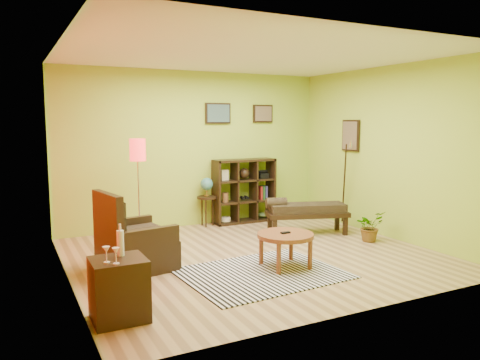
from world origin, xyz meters
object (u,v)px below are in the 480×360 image
armchair (133,246)px  potted_plant (370,230)px  floor_lamp (138,160)px  cube_shelf (245,191)px  globe_table (207,190)px  coffee_table (285,238)px  side_cabinet (119,289)px  bench (305,210)px

armchair → potted_plant: armchair is taller
floor_lamp → cube_shelf: (2.23, 0.78, -0.73)m
globe_table → armchair: bearing=-134.1°
coffee_table → potted_plant: (1.93, 0.53, -0.20)m
coffee_table → cube_shelf: bearing=73.4°
floor_lamp → globe_table: size_ratio=1.85×
side_cabinet → bench: size_ratio=0.63×
coffee_table → bench: bench is taller
coffee_table → floor_lamp: (-1.42, 1.93, 0.94)m
cube_shelf → globe_table: bearing=178.9°
coffee_table → side_cabinet: (-2.31, -0.67, -0.08)m
globe_table → cube_shelf: size_ratio=0.74×
side_cabinet → globe_table: 4.13m
globe_table → bench: 1.83m
globe_table → cube_shelf: 0.78m
armchair → globe_table: size_ratio=1.16×
coffee_table → armchair: size_ratio=0.72×
side_cabinet → armchair: bearing=71.3°
armchair → globe_table: 2.66m
armchair → cube_shelf: size_ratio=0.86×
floor_lamp → potted_plant: size_ratio=3.39×
cube_shelf → potted_plant: size_ratio=2.47×
coffee_table → cube_shelf: cube_shelf is taller
side_cabinet → floor_lamp: floor_lamp is taller
bench → potted_plant: (0.65, -0.87, -0.22)m
side_cabinet → potted_plant: (4.23, 1.20, -0.12)m
armchair → bench: 3.14m
coffee_table → potted_plant: bearing=15.4°
side_cabinet → potted_plant: side_cabinet is taller
potted_plant → armchair: bearing=175.5°
floor_lamp → cube_shelf: floor_lamp is taller
coffee_table → floor_lamp: bearing=126.4°
globe_table → bench: size_ratio=0.61×
armchair → bench: armchair is taller
coffee_table → cube_shelf: size_ratio=0.62×
coffee_table → side_cabinet: side_cabinet is taller
coffee_table → globe_table: globe_table is taller
bench → potted_plant: size_ratio=3.00×
side_cabinet → cube_shelf: (3.11, 3.37, 0.29)m
floor_lamp → bench: 2.90m
floor_lamp → globe_table: floor_lamp is taller
cube_shelf → bench: bearing=-69.9°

